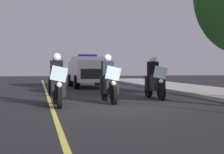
% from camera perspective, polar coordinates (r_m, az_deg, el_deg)
% --- Properties ---
extents(ground_plane, '(80.00, 80.00, 0.00)m').
position_cam_1_polar(ground_plane, '(12.14, 1.05, -4.39)').
color(ground_plane, black).
extents(lane_stripe_center, '(48.00, 0.12, 0.01)m').
position_cam_1_polar(lane_stripe_center, '(11.86, -9.45, -4.53)').
color(lane_stripe_center, '#E0D14C').
rests_on(lane_stripe_center, ground).
extents(police_motorcycle_lead_left, '(2.14, 0.58, 1.72)m').
position_cam_1_polar(police_motorcycle_lead_left, '(11.90, -8.56, -1.15)').
color(police_motorcycle_lead_left, black).
rests_on(police_motorcycle_lead_left, ground).
extents(police_motorcycle_lead_right, '(2.14, 0.58, 1.72)m').
position_cam_1_polar(police_motorcycle_lead_right, '(12.93, -0.51, -0.92)').
color(police_motorcycle_lead_right, black).
rests_on(police_motorcycle_lead_right, ground).
extents(police_motorcycle_trailing, '(2.14, 0.58, 1.72)m').
position_cam_1_polar(police_motorcycle_trailing, '(14.52, 6.65, -0.66)').
color(police_motorcycle_trailing, black).
rests_on(police_motorcycle_trailing, ground).
extents(police_suv, '(4.96, 2.19, 2.05)m').
position_cam_1_polar(police_suv, '(22.67, -3.80, 1.07)').
color(police_suv, silver).
rests_on(police_suv, ground).
extents(cyclist_background, '(1.76, 0.33, 1.69)m').
position_cam_1_polar(cyclist_background, '(28.89, -1.09, 0.74)').
color(cyclist_background, black).
rests_on(cyclist_background, ground).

